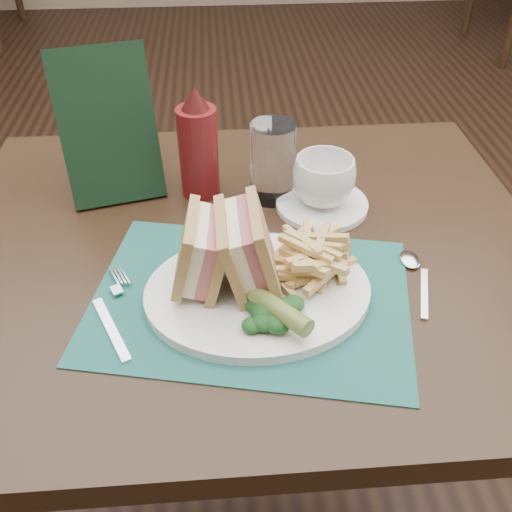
% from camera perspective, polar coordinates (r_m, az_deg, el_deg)
% --- Properties ---
extents(floor, '(7.00, 7.00, 0.00)m').
position_cam_1_polar(floor, '(1.73, -1.68, -8.29)').
color(floor, black).
rests_on(floor, ground).
extents(wall_back, '(6.00, 0.00, 6.00)m').
position_cam_1_polar(wall_back, '(4.84, -4.10, 23.71)').
color(wall_back, gray).
rests_on(wall_back, ground).
extents(table_main, '(0.90, 0.75, 0.75)m').
position_cam_1_polar(table_main, '(1.12, -0.64, -14.03)').
color(table_main, black).
rests_on(table_main, ground).
extents(placemat, '(0.47, 0.38, 0.00)m').
position_cam_1_polar(placemat, '(0.76, -0.54, -4.25)').
color(placemat, '#1A554C').
rests_on(placemat, table_main).
extents(plate, '(0.31, 0.26, 0.01)m').
position_cam_1_polar(plate, '(0.76, 0.17, -3.63)').
color(plate, white).
rests_on(plate, placemat).
extents(sandwich_half_a, '(0.08, 0.11, 0.11)m').
position_cam_1_polar(sandwich_half_a, '(0.73, -7.02, 0.53)').
color(sandwich_half_a, tan).
rests_on(sandwich_half_a, plate).
extents(sandwich_half_b, '(0.08, 0.12, 0.11)m').
position_cam_1_polar(sandwich_half_b, '(0.73, -2.48, 0.76)').
color(sandwich_half_b, tan).
rests_on(sandwich_half_b, plate).
extents(kale_garnish, '(0.11, 0.08, 0.03)m').
position_cam_1_polar(kale_garnish, '(0.70, 1.38, -5.62)').
color(kale_garnish, '#143718').
rests_on(kale_garnish, plate).
extents(pickle_spear, '(0.10, 0.11, 0.03)m').
position_cam_1_polar(pickle_spear, '(0.70, 1.53, -4.90)').
color(pickle_spear, '#536827').
rests_on(pickle_spear, plate).
extents(fries_pile, '(0.18, 0.20, 0.06)m').
position_cam_1_polar(fries_pile, '(0.76, 5.48, -0.06)').
color(fries_pile, tan).
rests_on(fries_pile, plate).
extents(fork, '(0.10, 0.17, 0.01)m').
position_cam_1_polar(fork, '(0.76, -14.07, -5.24)').
color(fork, silver).
rests_on(fork, placemat).
extents(spoon, '(0.08, 0.15, 0.01)m').
position_cam_1_polar(spoon, '(0.82, 15.99, -2.26)').
color(spoon, silver).
rests_on(spoon, table_main).
extents(saucer, '(0.17, 0.17, 0.01)m').
position_cam_1_polar(saucer, '(0.94, 6.58, 5.18)').
color(saucer, white).
rests_on(saucer, table_main).
extents(coffee_cup, '(0.14, 0.14, 0.08)m').
position_cam_1_polar(coffee_cup, '(0.91, 6.78, 7.48)').
color(coffee_cup, white).
rests_on(coffee_cup, saucer).
extents(drinking_glass, '(0.07, 0.07, 0.13)m').
position_cam_1_polar(drinking_glass, '(0.93, 1.68, 9.39)').
color(drinking_glass, white).
rests_on(drinking_glass, table_main).
extents(ketchup_bottle, '(0.08, 0.08, 0.19)m').
position_cam_1_polar(ketchup_bottle, '(0.93, -5.83, 11.22)').
color(ketchup_bottle, '#5A0F12').
rests_on(ketchup_bottle, table_main).
extents(check_presenter, '(0.17, 0.12, 0.24)m').
position_cam_1_polar(check_presenter, '(0.94, -14.58, 12.37)').
color(check_presenter, black).
rests_on(check_presenter, table_main).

